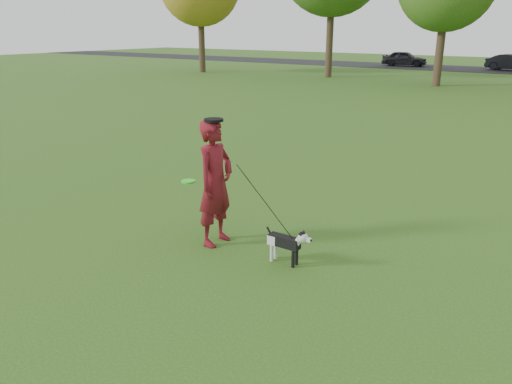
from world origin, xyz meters
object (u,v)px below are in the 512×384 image
Objects in this scene: man at (215,183)px; dog at (288,241)px; car_left at (405,59)px; car_mid at (512,63)px.

man is 1.52m from dog.
man reaches higher than car_left.
car_mid is (-2.96, 40.07, 0.30)m from dog.
car_left is at bearing 12.26° from man.
car_left is at bearing 102.72° from car_mid.
car_mid reaches higher than dog.
car_left is (-11.79, 40.07, 0.32)m from dog.
man is 0.53× the size of car_mid.
dog is at bearing -93.01° from man.
dog is at bearing -170.12° from car_left.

